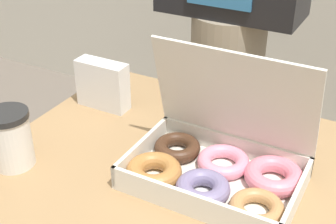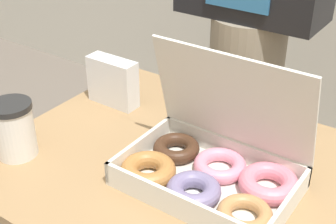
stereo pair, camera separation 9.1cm
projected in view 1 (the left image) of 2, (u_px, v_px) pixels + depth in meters
The scene contains 3 objects.
donut_box at pixel (216, 165), 0.89m from camera, with size 0.35×0.24×0.26m.
coffee_cup at pixel (11, 138), 0.93m from camera, with size 0.09×0.09×0.12m.
napkin_holder at pixel (103, 85), 1.14m from camera, with size 0.13×0.05×0.12m.
Camera 1 is at (0.30, -0.70, 1.29)m, focal length 50.00 mm.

